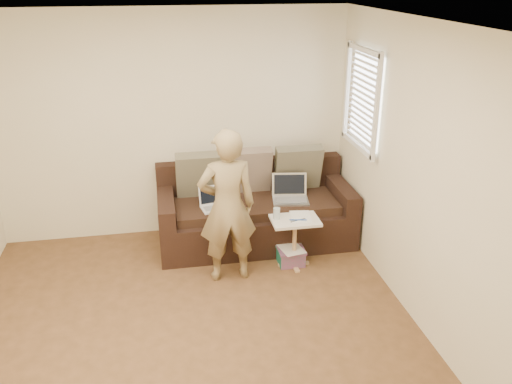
{
  "coord_description": "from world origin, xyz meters",
  "views": [
    {
      "loc": [
        -0.15,
        -3.67,
        2.95
      ],
      "look_at": [
        0.8,
        1.4,
        0.78
      ],
      "focal_mm": 37.28,
      "sensor_mm": 36.0,
      "label": 1
    }
  ],
  "objects_px": {
    "person": "(227,207)",
    "drinking_glass": "(277,213)",
    "striped_box": "(290,255)",
    "sofa": "(256,208)",
    "laptop_silver": "(291,201)",
    "laptop_white": "(216,209)",
    "side_table": "(294,242)"
  },
  "relations": [
    {
      "from": "laptop_white",
      "to": "striped_box",
      "type": "distance_m",
      "value": 0.95
    },
    {
      "from": "laptop_silver",
      "to": "laptop_white",
      "type": "bearing_deg",
      "value": -167.96
    },
    {
      "from": "sofa",
      "to": "laptop_white",
      "type": "bearing_deg",
      "value": -161.4
    },
    {
      "from": "side_table",
      "to": "drinking_glass",
      "type": "bearing_deg",
      "value": 165.56
    },
    {
      "from": "laptop_white",
      "to": "drinking_glass",
      "type": "relative_size",
      "value": 2.68
    },
    {
      "from": "sofa",
      "to": "laptop_white",
      "type": "distance_m",
      "value": 0.5
    },
    {
      "from": "laptop_white",
      "to": "person",
      "type": "height_order",
      "value": "person"
    },
    {
      "from": "sofa",
      "to": "laptop_silver",
      "type": "relative_size",
      "value": 5.52
    },
    {
      "from": "sofa",
      "to": "laptop_silver",
      "type": "xyz_separation_m",
      "value": [
        0.38,
        -0.11,
        0.1
      ]
    },
    {
      "from": "drinking_glass",
      "to": "striped_box",
      "type": "xyz_separation_m",
      "value": [
        0.16,
        0.0,
        -0.52
      ]
    },
    {
      "from": "sofa",
      "to": "drinking_glass",
      "type": "relative_size",
      "value": 18.33
    },
    {
      "from": "person",
      "to": "striped_box",
      "type": "relative_size",
      "value": 5.48
    },
    {
      "from": "striped_box",
      "to": "sofa",
      "type": "bearing_deg",
      "value": 115.69
    },
    {
      "from": "laptop_silver",
      "to": "sofa",
      "type": "bearing_deg",
      "value": 172.75
    },
    {
      "from": "drinking_glass",
      "to": "side_table",
      "type": "bearing_deg",
      "value": -14.44
    },
    {
      "from": "sofa",
      "to": "drinking_glass",
      "type": "distance_m",
      "value": 0.62
    },
    {
      "from": "laptop_white",
      "to": "person",
      "type": "relative_size",
      "value": 0.2
    },
    {
      "from": "sofa",
      "to": "drinking_glass",
      "type": "xyz_separation_m",
      "value": [
        0.11,
        -0.58,
        0.18
      ]
    },
    {
      "from": "person",
      "to": "drinking_glass",
      "type": "xyz_separation_m",
      "value": [
        0.53,
        0.15,
        -0.19
      ]
    },
    {
      "from": "laptop_white",
      "to": "side_table",
      "type": "height_order",
      "value": "laptop_white"
    },
    {
      "from": "sofa",
      "to": "laptop_white",
      "type": "relative_size",
      "value": 6.85
    },
    {
      "from": "striped_box",
      "to": "laptop_silver",
      "type": "bearing_deg",
      "value": 76.93
    },
    {
      "from": "striped_box",
      "to": "laptop_white",
      "type": "bearing_deg",
      "value": 150.69
    },
    {
      "from": "person",
      "to": "laptop_silver",
      "type": "bearing_deg",
      "value": -145.75
    },
    {
      "from": "side_table",
      "to": "striped_box",
      "type": "bearing_deg",
      "value": 117.0
    },
    {
      "from": "sofa",
      "to": "side_table",
      "type": "bearing_deg",
      "value": -64.2
    },
    {
      "from": "drinking_glass",
      "to": "striped_box",
      "type": "bearing_deg",
      "value": 0.58
    },
    {
      "from": "side_table",
      "to": "striped_box",
      "type": "distance_m",
      "value": 0.19
    },
    {
      "from": "laptop_silver",
      "to": "drinking_glass",
      "type": "bearing_deg",
      "value": -111.16
    },
    {
      "from": "person",
      "to": "drinking_glass",
      "type": "bearing_deg",
      "value": -167.57
    },
    {
      "from": "sofa",
      "to": "person",
      "type": "distance_m",
      "value": 0.92
    },
    {
      "from": "laptop_white",
      "to": "drinking_glass",
      "type": "bearing_deg",
      "value": -46.14
    }
  ]
}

